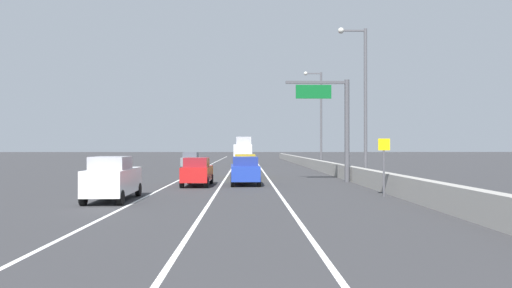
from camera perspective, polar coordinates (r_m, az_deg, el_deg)
ground_plane at (r=67.09m, az=-1.01°, el=-2.57°), size 320.00×320.00×0.00m
lane_stripe_left at (r=58.32m, az=-6.38°, el=-2.90°), size 0.16×130.00×0.00m
lane_stripe_center at (r=58.12m, az=-2.94°, el=-2.91°), size 0.16×130.00×0.00m
lane_stripe_right at (r=58.12m, az=0.52°, el=-2.91°), size 0.16×130.00×0.00m
jersey_barrier_right at (r=43.82m, az=9.25°, el=-3.01°), size 0.60×120.00×1.10m
overhead_sign_gantry at (r=33.45m, az=10.22°, el=3.33°), size 4.68×0.36×7.50m
speed_advisory_sign at (r=24.05m, az=15.91°, el=-2.29°), size 0.60×0.11×3.00m
lamp_post_right_second at (r=34.00m, az=13.33°, el=6.14°), size 2.14×0.44×11.32m
lamp_post_right_third at (r=52.74m, az=8.01°, el=3.82°), size 2.14×0.44×11.32m
car_blue_0 at (r=30.69m, az=-1.41°, el=-3.39°), size 2.07×4.66×1.91m
car_yellow_1 at (r=37.65m, az=-1.39°, el=-2.79°), size 1.96×4.57×1.97m
car_white_2 at (r=22.64m, az=-17.69°, el=-4.20°), size 1.98×4.76×2.12m
car_gray_3 at (r=53.23m, az=-8.22°, el=-2.09°), size 1.98×4.41×1.96m
car_red_4 at (r=29.91m, az=-7.46°, el=-3.51°), size 1.83×4.14×1.88m
box_truck at (r=61.96m, az=-1.58°, el=-1.07°), size 2.62×7.72×4.00m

